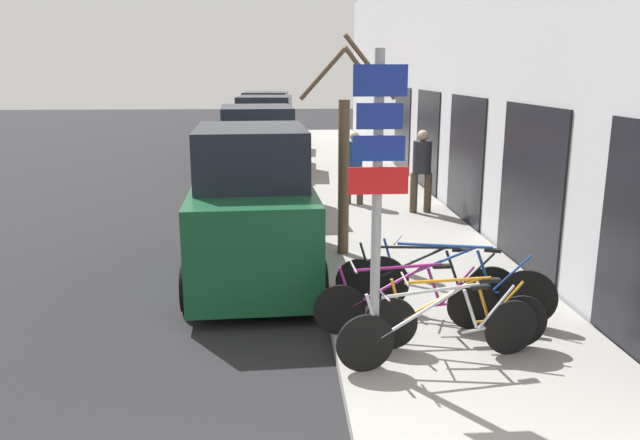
# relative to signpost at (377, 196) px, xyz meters

# --- Properties ---
(ground_plane) EXTENTS (80.00, 80.00, 0.00)m
(ground_plane) POSITION_rel_signpost_xyz_m (-1.36, 8.24, -1.99)
(ground_plane) COLOR black
(sidewalk_curb) EXTENTS (3.20, 32.00, 0.15)m
(sidewalk_curb) POSITION_rel_signpost_xyz_m (1.24, 11.04, -1.91)
(sidewalk_curb) COLOR gray
(sidewalk_curb) RESTS_ON ground
(building_facade) EXTENTS (0.23, 32.00, 6.50)m
(building_facade) POSITION_rel_signpost_xyz_m (2.99, 10.95, 1.22)
(building_facade) COLOR #BCBCC1
(building_facade) RESTS_ON ground
(signpost) EXTENTS (0.59, 0.12, 3.25)m
(signpost) POSITION_rel_signpost_xyz_m (0.00, 0.00, 0.00)
(signpost) COLOR #939399
(signpost) RESTS_ON sidewalk_curb
(bicycle_0) EXTENTS (2.26, 0.56, 0.86)m
(bicycle_0) POSITION_rel_signpost_xyz_m (0.72, 0.05, -1.46)
(bicycle_0) COLOR black
(bicycle_0) RESTS_ON sidewalk_curb
(bicycle_1) EXTENTS (2.08, 0.44, 0.84)m
(bicycle_1) POSITION_rel_signpost_xyz_m (0.98, 0.39, -1.47)
(bicycle_1) COLOR black
(bicycle_1) RESTS_ON sidewalk_curb
(bicycle_2) EXTENTS (2.22, 0.44, 0.85)m
(bicycle_2) POSITION_rel_signpost_xyz_m (0.52, 0.88, -1.47)
(bicycle_2) COLOR black
(bicycle_2) RESTS_ON sidewalk_curb
(bicycle_3) EXTENTS (2.33, 0.98, 0.96)m
(bicycle_3) POSITION_rel_signpost_xyz_m (1.21, 1.35, -1.43)
(bicycle_3) COLOR black
(bicycle_3) RESTS_ON sidewalk_curb
(bicycle_4) EXTENTS (2.27, 0.69, 0.89)m
(bicycle_4) POSITION_rel_signpost_xyz_m (0.89, 1.54, -1.46)
(bicycle_4) COLOR black
(bicycle_4) RESTS_ON sidewalk_curb
(parked_car_0) EXTENTS (2.14, 4.31, 2.39)m
(parked_car_0) POSITION_rel_signpost_xyz_m (-1.39, 3.43, -0.90)
(parked_car_0) COLOR #144728
(parked_car_0) RESTS_ON ground
(parked_car_1) EXTENTS (2.15, 4.34, 2.42)m
(parked_car_1) POSITION_rel_signpost_xyz_m (-1.49, 8.33, -0.90)
(parked_car_1) COLOR #B2B7BC
(parked_car_1) RESTS_ON ground
(parked_car_2) EXTENTS (2.16, 4.33, 2.44)m
(parked_car_2) POSITION_rel_signpost_xyz_m (-1.40, 13.65, -0.89)
(parked_car_2) COLOR maroon
(parked_car_2) RESTS_ON ground
(parked_car_3) EXTENTS (2.26, 4.55, 2.37)m
(parked_car_3) POSITION_rel_signpost_xyz_m (-1.49, 19.23, -0.91)
(parked_car_3) COLOR black
(parked_car_3) RESTS_ON ground
(pedestrian_near) EXTENTS (0.43, 0.37, 1.69)m
(pedestrian_near) POSITION_rel_signpost_xyz_m (0.75, 8.24, -0.86)
(pedestrian_near) COLOR #4C3D2D
(pedestrian_near) RESTS_ON sidewalk_curb
(pedestrian_far) EXTENTS (0.47, 0.40, 1.81)m
(pedestrian_far) POSITION_rel_signpost_xyz_m (2.11, 7.25, -0.79)
(pedestrian_far) COLOR #4C3D2D
(pedestrian_far) RESTS_ON sidewalk_curb
(street_tree) EXTENTS (1.68, 0.60, 3.63)m
(street_tree) POSITION_rel_signpost_xyz_m (0.13, 4.25, -0.22)
(street_tree) COLOR brown
(street_tree) RESTS_ON sidewalk_curb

